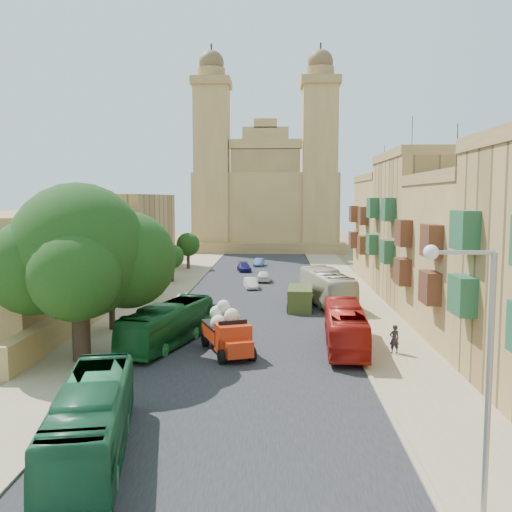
# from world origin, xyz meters

# --- Properties ---
(ground) EXTENTS (260.00, 260.00, 0.00)m
(ground) POSITION_xyz_m (0.00, 0.00, 0.00)
(ground) COLOR brown
(road_surface) EXTENTS (14.00, 140.00, 0.01)m
(road_surface) POSITION_xyz_m (0.00, 30.00, 0.01)
(road_surface) COLOR black
(road_surface) RESTS_ON ground
(sidewalk_east) EXTENTS (5.00, 140.00, 0.01)m
(sidewalk_east) POSITION_xyz_m (9.50, 30.00, 0.01)
(sidewalk_east) COLOR #92805F
(sidewalk_east) RESTS_ON ground
(sidewalk_west) EXTENTS (5.00, 140.00, 0.01)m
(sidewalk_west) POSITION_xyz_m (-9.50, 30.00, 0.01)
(sidewalk_west) COLOR #92805F
(sidewalk_west) RESTS_ON ground
(kerb_east) EXTENTS (0.25, 140.00, 0.12)m
(kerb_east) POSITION_xyz_m (7.00, 30.00, 0.06)
(kerb_east) COLOR #92805F
(kerb_east) RESTS_ON ground
(kerb_west) EXTENTS (0.25, 140.00, 0.12)m
(kerb_west) POSITION_xyz_m (-7.00, 30.00, 0.06)
(kerb_west) COLOR #92805F
(kerb_west) RESTS_ON ground
(townhouse_b) EXTENTS (9.00, 14.00, 14.90)m
(townhouse_b) POSITION_xyz_m (15.95, 11.00, 5.66)
(townhouse_b) COLOR #9C7B46
(townhouse_b) RESTS_ON ground
(townhouse_c) EXTENTS (9.00, 14.00, 17.40)m
(townhouse_c) POSITION_xyz_m (15.95, 25.00, 6.91)
(townhouse_c) COLOR #A6824B
(townhouse_c) RESTS_ON ground
(townhouse_d) EXTENTS (9.00, 14.00, 15.90)m
(townhouse_d) POSITION_xyz_m (15.95, 39.00, 6.16)
(townhouse_d) COLOR #9C7B46
(townhouse_d) RESTS_ON ground
(west_wall) EXTENTS (1.00, 40.00, 1.80)m
(west_wall) POSITION_xyz_m (-12.50, 20.00, 0.90)
(west_wall) COLOR #9C7B46
(west_wall) RESTS_ON ground
(west_building_low) EXTENTS (10.00, 28.00, 8.40)m
(west_building_low) POSITION_xyz_m (-18.00, 18.00, 4.20)
(west_building_low) COLOR olive
(west_building_low) RESTS_ON ground
(west_building_mid) EXTENTS (10.00, 22.00, 10.00)m
(west_building_mid) POSITION_xyz_m (-18.00, 44.00, 5.00)
(west_building_mid) COLOR #A6824B
(west_building_mid) RESTS_ON ground
(church) EXTENTS (28.00, 22.50, 36.30)m
(church) POSITION_xyz_m (-0.00, 78.61, 9.52)
(church) COLOR #9C7B46
(church) RESTS_ON ground
(ficus_tree) EXTENTS (10.47, 9.63, 10.47)m
(ficus_tree) POSITION_xyz_m (-9.41, 4.01, 6.19)
(ficus_tree) COLOR #322319
(ficus_tree) RESTS_ON ground
(street_tree_a) EXTENTS (3.46, 3.46, 5.32)m
(street_tree_a) POSITION_xyz_m (-10.00, 12.00, 3.56)
(street_tree_a) COLOR #322319
(street_tree_a) RESTS_ON ground
(street_tree_b) EXTENTS (3.66, 3.66, 5.62)m
(street_tree_b) POSITION_xyz_m (-10.00, 24.00, 3.77)
(street_tree_b) COLOR #322319
(street_tree_b) RESTS_ON ground
(street_tree_c) EXTENTS (2.77, 2.77, 4.26)m
(street_tree_c) POSITION_xyz_m (-10.00, 36.00, 2.84)
(street_tree_c) COLOR #322319
(street_tree_c) RESTS_ON ground
(street_tree_d) EXTENTS (3.18, 3.18, 4.89)m
(street_tree_d) POSITION_xyz_m (-10.00, 48.00, 3.27)
(street_tree_d) COLOR #322319
(street_tree_d) RESTS_ON ground
(streetlamp) EXTENTS (2.11, 0.44, 8.22)m
(streetlamp) POSITION_xyz_m (7.72, -12.00, 5.20)
(streetlamp) COLOR gray
(streetlamp) RESTS_ON ground
(red_truck) EXTENTS (3.79, 5.79, 3.20)m
(red_truck) POSITION_xyz_m (-1.04, 5.84, 1.41)
(red_truck) COLOR #B4290D
(red_truck) RESTS_ON ground
(olive_pickup) EXTENTS (2.34, 4.75, 1.92)m
(olive_pickup) POSITION_xyz_m (4.00, 20.00, 0.94)
(olive_pickup) COLOR #3C4A1C
(olive_pickup) RESTS_ON ground
(bus_green_south) EXTENTS (4.14, 10.33, 2.80)m
(bus_green_south) POSITION_xyz_m (-4.83, -8.45, 1.40)
(bus_green_south) COLOR #1D5E37
(bus_green_south) RESTS_ON ground
(bus_green_north) EXTENTS (4.94, 10.19, 2.77)m
(bus_green_north) POSITION_xyz_m (-5.05, 7.64, 1.38)
(bus_green_north) COLOR #11501F
(bus_green_north) RESTS_ON ground
(bus_red_east) EXTENTS (2.91, 10.04, 2.76)m
(bus_red_east) POSITION_xyz_m (6.35, 7.29, 1.38)
(bus_red_east) COLOR #A81711
(bus_red_east) RESTS_ON ground
(bus_cream_east) EXTENTS (4.50, 11.41, 3.10)m
(bus_cream_east) POSITION_xyz_m (6.50, 22.68, 1.55)
(bus_cream_east) COLOR #B8B290
(bus_cream_east) RESTS_ON ground
(car_blue_a) EXTENTS (2.58, 3.86, 1.22)m
(car_blue_a) POSITION_xyz_m (-4.31, 20.22, 0.61)
(car_blue_a) COLOR #4362AB
(car_blue_a) RESTS_ON ground
(car_white_a) EXTENTS (1.75, 3.58, 1.13)m
(car_white_a) POSITION_xyz_m (-0.75, 31.22, 0.56)
(car_white_a) COLOR white
(car_white_a) RESTS_ON ground
(car_cream) EXTENTS (3.40, 4.91, 1.25)m
(car_cream) POSITION_xyz_m (4.96, 24.07, 0.62)
(car_cream) COLOR #FBE9C0
(car_cream) RESTS_ON ground
(car_dkblue) EXTENTS (2.22, 4.09, 1.12)m
(car_dkblue) POSITION_xyz_m (-2.26, 45.36, 0.56)
(car_dkblue) COLOR #131153
(car_dkblue) RESTS_ON ground
(car_white_b) EXTENTS (1.60, 3.79, 1.28)m
(car_white_b) POSITION_xyz_m (0.50, 36.35, 0.64)
(car_white_b) COLOR silver
(car_white_b) RESTS_ON ground
(car_blue_b) EXTENTS (1.57, 3.42, 1.09)m
(car_blue_b) POSITION_xyz_m (-0.50, 51.34, 0.54)
(car_blue_b) COLOR #4165B2
(car_blue_b) RESTS_ON ground
(pedestrian_a) EXTENTS (0.74, 0.58, 1.79)m
(pedestrian_a) POSITION_xyz_m (9.25, 6.25, 0.89)
(pedestrian_a) COLOR black
(pedestrian_a) RESTS_ON ground
(pedestrian_c) EXTENTS (0.77, 1.13, 1.79)m
(pedestrian_c) POSITION_xyz_m (7.50, 15.13, 0.89)
(pedestrian_c) COLOR #313132
(pedestrian_c) RESTS_ON ground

